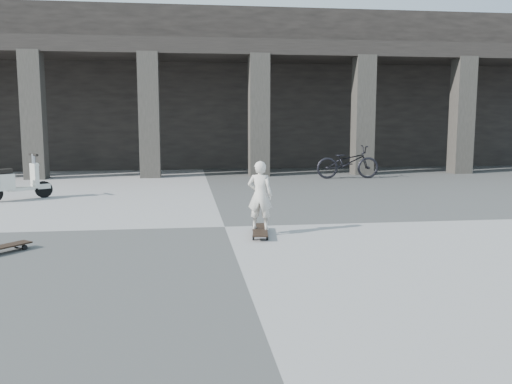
{
  "coord_description": "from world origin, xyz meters",
  "views": [
    {
      "loc": [
        -0.69,
        -9.41,
        1.9
      ],
      "look_at": [
        0.53,
        -0.28,
        0.65
      ],
      "focal_mm": 38.0,
      "sensor_mm": 36.0,
      "label": 1
    }
  ],
  "objects": [
    {
      "name": "skateboard_spare",
      "position": [
        -3.29,
        -1.5,
        0.08
      ],
      "size": [
        0.72,
        0.81,
        0.1
      ],
      "rotation": [
        0.0,
        0.0,
        0.87
      ],
      "color": "black",
      "rests_on": "ground"
    },
    {
      "name": "scooter",
      "position": [
        -4.78,
        3.69,
        0.43
      ],
      "size": [
        1.35,
        1.0,
        1.08
      ],
      "rotation": [
        0.0,
        0.0,
        0.59
      ],
      "color": "black",
      "rests_on": "ground"
    },
    {
      "name": "bicycle",
      "position": [
        4.48,
        7.3,
        0.53
      ],
      "size": [
        2.03,
        0.77,
        1.05
      ],
      "primitive_type": "imported",
      "rotation": [
        0.0,
        0.0,
        1.54
      ],
      "color": "black",
      "rests_on": "ground"
    },
    {
      "name": "colonnade",
      "position": [
        -0.0,
        13.77,
        3.03
      ],
      "size": [
        28.0,
        8.82,
        6.0
      ],
      "color": "black",
      "rests_on": "ground"
    },
    {
      "name": "ground",
      "position": [
        0.0,
        0.0,
        0.0
      ],
      "size": [
        90.0,
        90.0,
        0.0
      ],
      "primitive_type": "plane",
      "color": "#464543",
      "rests_on": "ground"
    },
    {
      "name": "longboard",
      "position": [
        0.53,
        -0.78,
        0.08
      ],
      "size": [
        0.37,
        1.06,
        0.1
      ],
      "rotation": [
        0.0,
        0.0,
        1.44
      ],
      "color": "black",
      "rests_on": "ground"
    },
    {
      "name": "child",
      "position": [
        0.53,
        -0.78,
        0.66
      ],
      "size": [
        0.47,
        0.39,
        1.12
      ],
      "primitive_type": "imported",
      "rotation": [
        0.0,
        0.0,
        2.8
      ],
      "color": "silver",
      "rests_on": "longboard"
    }
  ]
}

